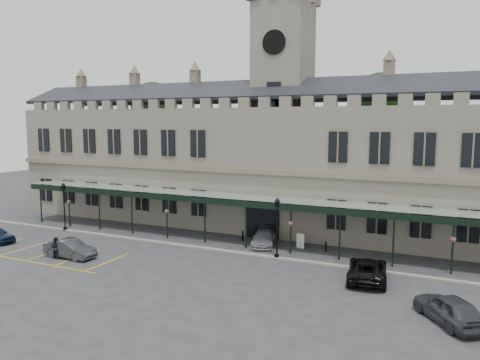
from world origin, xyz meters
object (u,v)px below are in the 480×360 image
at_px(sign_board, 300,241).
at_px(person_b, 56,248).
at_px(lamp_post_mid, 277,222).
at_px(car_van, 367,269).
at_px(lamp_post_left, 64,202).
at_px(station_building, 282,164).
at_px(car_left_b, 70,249).
at_px(clock_tower, 283,97).
at_px(car_right_a, 449,309).
at_px(car_taxi, 264,238).

height_order(sign_board, person_b, person_b).
height_order(lamp_post_mid, car_van, lamp_post_mid).
xyz_separation_m(lamp_post_left, person_b, (6.56, -7.38, -1.97)).
bearing_deg(station_building, car_left_b, -123.81).
height_order(clock_tower, car_right_a, clock_tower).
xyz_separation_m(station_building, car_van, (10.81, -12.53, -5.71)).
height_order(lamp_post_left, lamp_post_mid, lamp_post_mid).
bearing_deg(car_taxi, lamp_post_mid, -69.25).
bearing_deg(car_right_a, lamp_post_mid, -66.24).
distance_m(lamp_post_left, car_left_b, 10.18).
bearing_deg(station_building, sign_board, -58.02).
distance_m(car_left_b, car_van, 22.79).
xyz_separation_m(car_van, car_right_a, (5.21, -5.10, 0.04)).
distance_m(clock_tower, person_b, 24.95).
distance_m(clock_tower, car_van, 20.71).
bearing_deg(station_building, car_taxi, -82.04).
distance_m(clock_tower, car_left_b, 24.16).
bearing_deg(lamp_post_left, sign_board, 9.23).
distance_m(clock_tower, car_taxi, 14.44).
distance_m(station_building, lamp_post_left, 21.87).
height_order(clock_tower, lamp_post_left, clock_tower).
bearing_deg(car_right_a, lamp_post_left, -48.00).
xyz_separation_m(station_building, lamp_post_mid, (3.44, -10.41, -3.56)).
bearing_deg(lamp_post_mid, car_van, -16.05).
bearing_deg(lamp_post_left, lamp_post_mid, 0.13).
height_order(car_taxi, car_right_a, car_right_a).
height_order(lamp_post_left, car_left_b, lamp_post_left).
distance_m(station_building, car_taxi, 9.27).
bearing_deg(lamp_post_mid, person_b, -154.72).
xyz_separation_m(station_building, car_left_b, (-11.50, -17.17, -5.74)).
relative_size(clock_tower, car_left_b, 5.61).
bearing_deg(car_right_a, car_van, -80.77).
bearing_deg(sign_board, clock_tower, 134.06).
relative_size(lamp_post_left, car_right_a, 1.03).
distance_m(station_building, car_right_a, 24.49).
height_order(lamp_post_mid, person_b, lamp_post_mid).
bearing_deg(person_b, lamp_post_left, -56.10).
bearing_deg(sign_board, lamp_post_left, -158.36).
xyz_separation_m(car_left_b, car_van, (22.31, 4.64, 0.03)).
bearing_deg(car_left_b, lamp_post_left, 49.10).
distance_m(car_taxi, person_b, 17.07).
distance_m(station_building, person_b, 22.39).
bearing_deg(car_right_a, car_left_b, -37.33).
distance_m(lamp_post_left, lamp_post_mid, 22.31).
bearing_deg(car_right_a, car_taxi, -71.29).
relative_size(clock_tower, car_van, 4.56).
bearing_deg(lamp_post_mid, sign_board, 78.53).
distance_m(station_building, lamp_post_mid, 11.53).
height_order(station_building, person_b, station_building).
relative_size(clock_tower, lamp_post_mid, 5.06).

